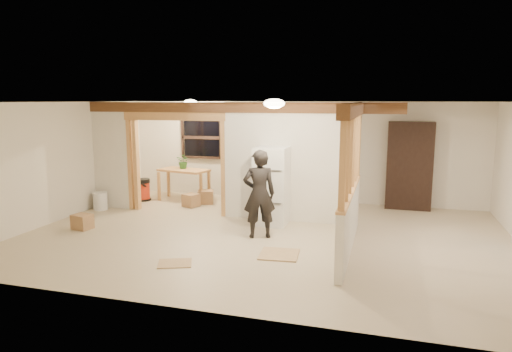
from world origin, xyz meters
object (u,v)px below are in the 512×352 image
(shop_vac, at_px, (142,190))
(bookshelf, at_px, (409,166))
(refrigerator, at_px, (272,186))
(woman, at_px, (259,194))
(work_table, at_px, (184,184))

(shop_vac, xyz_separation_m, bookshelf, (6.47, 0.94, 0.74))
(refrigerator, height_order, shop_vac, refrigerator)
(refrigerator, xyz_separation_m, bookshelf, (2.75, 2.19, 0.22))
(woman, distance_m, bookshelf, 4.18)
(refrigerator, xyz_separation_m, woman, (0.00, -0.95, 0.03))
(refrigerator, bearing_deg, woman, -89.71)
(woman, xyz_separation_m, bookshelf, (2.74, 3.14, 0.20))
(work_table, height_order, shop_vac, work_table)
(work_table, bearing_deg, refrigerator, -18.98)
(woman, distance_m, shop_vac, 4.36)
(woman, height_order, work_table, woman)
(work_table, distance_m, bookshelf, 5.54)
(woman, relative_size, shop_vac, 2.92)
(bookshelf, bearing_deg, refrigerator, -141.47)
(work_table, xyz_separation_m, shop_vac, (-0.98, -0.39, -0.11))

